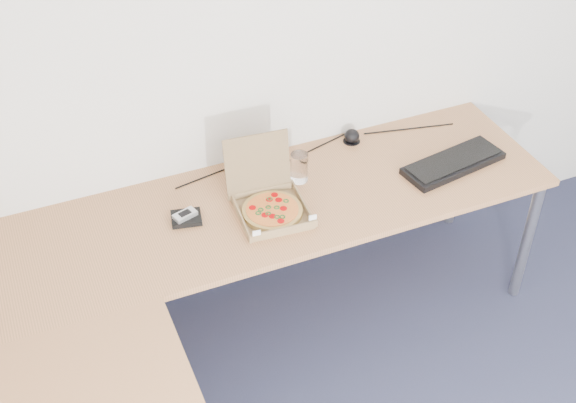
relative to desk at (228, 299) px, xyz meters
name	(u,v)px	position (x,y,z in m)	size (l,w,h in m)	color
desk	(228,299)	(0.00, 0.00, 0.00)	(2.50, 2.20, 0.73)	#B57849
pizza_box	(271,206)	(0.32, 0.37, 0.06)	(0.28, 0.33, 0.29)	olive
drinking_glass	(299,167)	(0.52, 0.53, 0.10)	(0.08, 0.08, 0.14)	white
keyboard	(453,163)	(1.20, 0.35, 0.04)	(0.48, 0.17, 0.03)	black
wallet	(186,218)	(-0.01, 0.46, 0.04)	(0.12, 0.10, 0.02)	black
phone	(185,215)	(-0.02, 0.46, 0.06)	(0.10, 0.05, 0.02)	#B2B5BA
dome_speaker	(352,135)	(0.86, 0.70, 0.06)	(0.08, 0.08, 0.07)	black
cable_bundle	(312,150)	(0.66, 0.71, 0.03)	(0.67, 0.04, 0.01)	black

